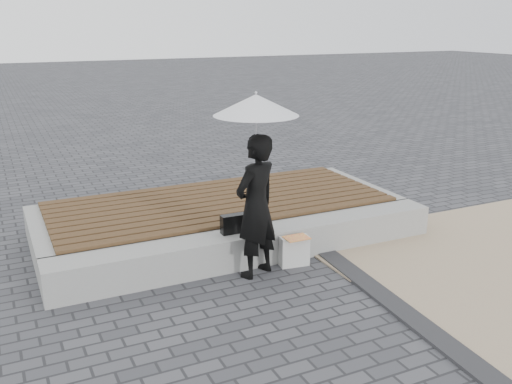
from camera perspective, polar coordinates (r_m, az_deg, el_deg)
ground at (r=5.82m, az=6.99°, el=-12.50°), size 80.00×80.00×0.00m
edging_band at (r=5.88m, az=16.04°, el=-12.58°), size 0.61×5.20×0.04m
seating_ledge at (r=7.00m, az=0.03°, el=-5.34°), size 5.00×0.45×0.40m
timber_platform at (r=8.03m, az=-3.66°, el=-2.42°), size 5.00×2.00×0.40m
timber_decking at (r=7.96m, az=-3.69°, el=-0.92°), size 4.60×2.00×0.04m
woman at (r=6.41m, az=0.00°, el=-1.46°), size 0.72×0.61×1.66m
parasol at (r=6.14m, az=0.00°, el=8.72°), size 0.93×0.93×1.19m
handbag at (r=6.80m, az=-2.19°, el=-3.19°), size 0.33×0.12×0.23m
canvas_tote at (r=6.88m, az=3.85°, el=-5.92°), size 0.37×0.19×0.37m
magazine at (r=6.77m, az=4.09°, el=-4.59°), size 0.29×0.21×0.01m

